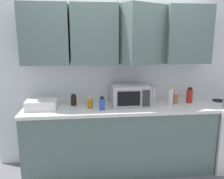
{
  "coord_description": "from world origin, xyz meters",
  "views": [
    {
      "loc": [
        -0.41,
        -3.24,
        1.78
      ],
      "look_at": [
        -0.09,
        -0.25,
        1.12
      ],
      "focal_mm": 37.56,
      "sensor_mm": 36.0,
      "label": 1
    }
  ],
  "objects_px": {
    "microwave": "(130,95)",
    "bottle_blue_cleaner": "(102,104)",
    "bottle_amber_vinegar": "(90,103)",
    "bottle_spice_jar": "(175,98)",
    "dish_rack": "(42,104)",
    "bottle_soy_dark": "(74,100)",
    "bottle_white_jar": "(153,94)",
    "bottle_clear_tall": "(171,97)",
    "bottle_red_sauce": "(189,96)"
  },
  "relations": [
    {
      "from": "bottle_red_sauce",
      "to": "bottle_spice_jar",
      "type": "relative_size",
      "value": 1.48
    },
    {
      "from": "dish_rack",
      "to": "bottle_clear_tall",
      "type": "relative_size",
      "value": 1.58
    },
    {
      "from": "bottle_amber_vinegar",
      "to": "bottle_spice_jar",
      "type": "bearing_deg",
      "value": 5.52
    },
    {
      "from": "bottle_blue_cleaner",
      "to": "bottle_red_sauce",
      "type": "distance_m",
      "value": 1.25
    },
    {
      "from": "dish_rack",
      "to": "bottle_soy_dark",
      "type": "xyz_separation_m",
      "value": [
        0.39,
        0.12,
        0.01
      ]
    },
    {
      "from": "microwave",
      "to": "bottle_white_jar",
      "type": "distance_m",
      "value": 0.4
    },
    {
      "from": "bottle_blue_cleaner",
      "to": "bottle_spice_jar",
      "type": "distance_m",
      "value": 1.05
    },
    {
      "from": "bottle_amber_vinegar",
      "to": "bottle_blue_cleaner",
      "type": "bearing_deg",
      "value": -31.35
    },
    {
      "from": "microwave",
      "to": "bottle_blue_cleaner",
      "type": "relative_size",
      "value": 2.84
    },
    {
      "from": "bottle_blue_cleaner",
      "to": "bottle_clear_tall",
      "type": "relative_size",
      "value": 0.7
    },
    {
      "from": "dish_rack",
      "to": "bottle_red_sauce",
      "type": "bearing_deg",
      "value": 2.52
    },
    {
      "from": "dish_rack",
      "to": "bottle_clear_tall",
      "type": "height_order",
      "value": "bottle_clear_tall"
    },
    {
      "from": "bottle_amber_vinegar",
      "to": "bottle_clear_tall",
      "type": "bearing_deg",
      "value": -0.79
    },
    {
      "from": "bottle_white_jar",
      "to": "bottle_blue_cleaner",
      "type": "bearing_deg",
      "value": -155.99
    },
    {
      "from": "microwave",
      "to": "bottle_spice_jar",
      "type": "bearing_deg",
      "value": 3.85
    },
    {
      "from": "bottle_soy_dark",
      "to": "bottle_red_sauce",
      "type": "xyz_separation_m",
      "value": [
        1.6,
        -0.03,
        0.03
      ]
    },
    {
      "from": "bottle_blue_cleaner",
      "to": "bottle_amber_vinegar",
      "type": "distance_m",
      "value": 0.17
    },
    {
      "from": "bottle_blue_cleaner",
      "to": "bottle_spice_jar",
      "type": "height_order",
      "value": "bottle_blue_cleaner"
    },
    {
      "from": "dish_rack",
      "to": "bottle_red_sauce",
      "type": "relative_size",
      "value": 1.78
    },
    {
      "from": "bottle_red_sauce",
      "to": "bottle_spice_jar",
      "type": "distance_m",
      "value": 0.21
    },
    {
      "from": "bottle_white_jar",
      "to": "bottle_clear_tall",
      "type": "relative_size",
      "value": 0.95
    },
    {
      "from": "microwave",
      "to": "dish_rack",
      "type": "bearing_deg",
      "value": -178.06
    },
    {
      "from": "bottle_white_jar",
      "to": "bottle_soy_dark",
      "type": "bearing_deg",
      "value": -175.3
    },
    {
      "from": "bottle_spice_jar",
      "to": "bottle_white_jar",
      "type": "bearing_deg",
      "value": 155.55
    },
    {
      "from": "bottle_white_jar",
      "to": "microwave",
      "type": "bearing_deg",
      "value": -154.58
    },
    {
      "from": "bottle_white_jar",
      "to": "bottle_clear_tall",
      "type": "bearing_deg",
      "value": -57.07
    },
    {
      "from": "bottle_soy_dark",
      "to": "bottle_blue_cleaner",
      "type": "bearing_deg",
      "value": -33.51
    },
    {
      "from": "bottle_amber_vinegar",
      "to": "bottle_soy_dark",
      "type": "relative_size",
      "value": 0.93
    },
    {
      "from": "bottle_amber_vinegar",
      "to": "bottle_white_jar",
      "type": "height_order",
      "value": "bottle_white_jar"
    },
    {
      "from": "microwave",
      "to": "bottle_clear_tall",
      "type": "distance_m",
      "value": 0.54
    },
    {
      "from": "bottle_white_jar",
      "to": "bottle_soy_dark",
      "type": "distance_m",
      "value": 1.11
    },
    {
      "from": "microwave",
      "to": "bottle_red_sauce",
      "type": "distance_m",
      "value": 0.85
    },
    {
      "from": "bottle_white_jar",
      "to": "dish_rack",
      "type": "bearing_deg",
      "value": -172.03
    },
    {
      "from": "bottle_blue_cleaner",
      "to": "bottle_white_jar",
      "type": "xyz_separation_m",
      "value": [
        0.75,
        0.33,
        0.03
      ]
    },
    {
      "from": "bottle_white_jar",
      "to": "bottle_spice_jar",
      "type": "relative_size",
      "value": 1.59
    },
    {
      "from": "bottle_amber_vinegar",
      "to": "bottle_white_jar",
      "type": "relative_size",
      "value": 0.61
    },
    {
      "from": "microwave",
      "to": "dish_rack",
      "type": "relative_size",
      "value": 1.26
    },
    {
      "from": "bottle_amber_vinegar",
      "to": "bottle_red_sauce",
      "type": "xyz_separation_m",
      "value": [
        1.38,
        0.12,
        0.04
      ]
    },
    {
      "from": "bottle_amber_vinegar",
      "to": "bottle_soy_dark",
      "type": "bearing_deg",
      "value": 145.07
    },
    {
      "from": "dish_rack",
      "to": "bottle_blue_cleaner",
      "type": "height_order",
      "value": "bottle_blue_cleaner"
    },
    {
      "from": "microwave",
      "to": "bottle_amber_vinegar",
      "type": "distance_m",
      "value": 0.54
    },
    {
      "from": "bottle_soy_dark",
      "to": "bottle_spice_jar",
      "type": "xyz_separation_m",
      "value": [
        1.39,
        -0.04,
        -0.0
      ]
    },
    {
      "from": "bottle_white_jar",
      "to": "bottle_clear_tall",
      "type": "height_order",
      "value": "bottle_clear_tall"
    },
    {
      "from": "microwave",
      "to": "bottle_blue_cleaner",
      "type": "distance_m",
      "value": 0.42
    },
    {
      "from": "microwave",
      "to": "bottle_clear_tall",
      "type": "height_order",
      "value": "microwave"
    },
    {
      "from": "bottle_amber_vinegar",
      "to": "bottle_spice_jar",
      "type": "relative_size",
      "value": 0.97
    },
    {
      "from": "bottle_amber_vinegar",
      "to": "bottle_soy_dark",
      "type": "distance_m",
      "value": 0.26
    },
    {
      "from": "bottle_white_jar",
      "to": "bottle_clear_tall",
      "type": "distance_m",
      "value": 0.31
    },
    {
      "from": "dish_rack",
      "to": "bottle_clear_tall",
      "type": "xyz_separation_m",
      "value": [
        1.67,
        -0.05,
        0.06
      ]
    },
    {
      "from": "microwave",
      "to": "bottle_soy_dark",
      "type": "height_order",
      "value": "microwave"
    }
  ]
}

